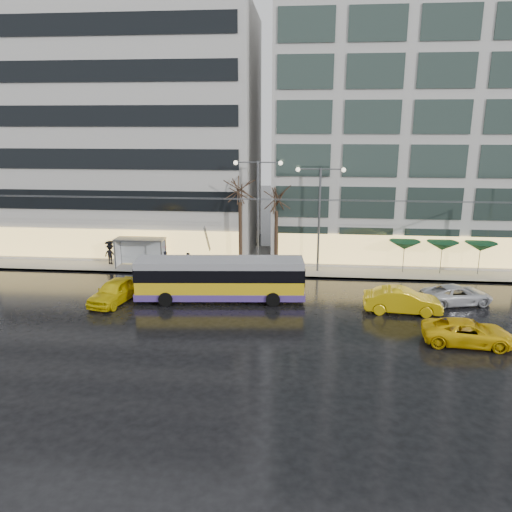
# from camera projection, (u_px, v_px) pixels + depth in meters

# --- Properties ---
(ground) EXTENTS (140.00, 140.00, 0.00)m
(ground) POSITION_uv_depth(u_px,v_px,m) (212.00, 318.00, 31.94)
(ground) COLOR black
(ground) RESTS_ON ground
(sidewalk) EXTENTS (80.00, 10.00, 0.15)m
(sidewalk) POSITION_uv_depth(u_px,v_px,m) (261.00, 260.00, 45.21)
(sidewalk) COLOR gray
(sidewalk) RESTS_ON ground
(kerb) EXTENTS (80.00, 0.10, 0.15)m
(kerb) POSITION_uv_depth(u_px,v_px,m) (256.00, 276.00, 40.45)
(kerb) COLOR slate
(kerb) RESTS_ON ground
(building_left) EXTENTS (34.00, 14.00, 22.00)m
(building_left) POSITION_uv_depth(u_px,v_px,m) (82.00, 133.00, 48.77)
(building_left) COLOR #BCB9B4
(building_left) RESTS_ON sidewalk
(building_right) EXTENTS (32.00, 14.00, 25.00)m
(building_right) POSITION_uv_depth(u_px,v_px,m) (452.00, 117.00, 45.25)
(building_right) COLOR #BCB9B4
(building_right) RESTS_ON sidewalk
(trolleybus) EXTENTS (11.81, 4.82, 5.40)m
(trolleybus) POSITION_uv_depth(u_px,v_px,m) (220.00, 280.00, 34.81)
(trolleybus) COLOR gold
(trolleybus) RESTS_ON ground
(catenary) EXTENTS (42.24, 5.12, 7.00)m
(catenary) POSITION_uv_depth(u_px,v_px,m) (242.00, 228.00, 38.39)
(catenary) COLOR #595B60
(catenary) RESTS_ON ground
(bus_shelter) EXTENTS (4.20, 1.60, 2.51)m
(bus_shelter) POSITION_uv_depth(u_px,v_px,m) (137.00, 246.00, 42.47)
(bus_shelter) COLOR #595B60
(bus_shelter) RESTS_ON sidewalk
(street_lamp_near) EXTENTS (3.96, 0.36, 9.03)m
(street_lamp_near) POSITION_uv_depth(u_px,v_px,m) (258.00, 200.00, 40.60)
(street_lamp_near) COLOR #595B60
(street_lamp_near) RESTS_ON sidewalk
(street_lamp_far) EXTENTS (3.96, 0.36, 8.53)m
(street_lamp_far) POSITION_uv_depth(u_px,v_px,m) (320.00, 205.00, 40.23)
(street_lamp_far) COLOR #595B60
(street_lamp_far) RESTS_ON sidewalk
(tree_a) EXTENTS (3.20, 3.20, 8.40)m
(tree_a) POSITION_uv_depth(u_px,v_px,m) (240.00, 186.00, 40.65)
(tree_a) COLOR black
(tree_a) RESTS_ON sidewalk
(tree_b) EXTENTS (3.20, 3.20, 7.70)m
(tree_b) POSITION_uv_depth(u_px,v_px,m) (277.00, 195.00, 40.75)
(tree_b) COLOR black
(tree_b) RESTS_ON sidewalk
(parasol_a) EXTENTS (2.50, 2.50, 2.65)m
(parasol_a) POSITION_uv_depth(u_px,v_px,m) (405.00, 245.00, 40.64)
(parasol_a) COLOR #595B60
(parasol_a) RESTS_ON sidewalk
(parasol_b) EXTENTS (2.50, 2.50, 2.65)m
(parasol_b) POSITION_uv_depth(u_px,v_px,m) (442.00, 246.00, 40.37)
(parasol_b) COLOR #595B60
(parasol_b) RESTS_ON sidewalk
(parasol_c) EXTENTS (2.50, 2.50, 2.65)m
(parasol_c) POSITION_uv_depth(u_px,v_px,m) (481.00, 247.00, 40.10)
(parasol_c) COLOR #595B60
(parasol_c) RESTS_ON sidewalk
(taxi_a) EXTENTS (2.95, 5.08, 1.63)m
(taxi_a) POSITION_uv_depth(u_px,v_px,m) (115.00, 291.00, 34.56)
(taxi_a) COLOR yellow
(taxi_a) RESTS_ON ground
(taxi_b) EXTENTS (5.08, 2.04, 1.64)m
(taxi_b) POSITION_uv_depth(u_px,v_px,m) (402.00, 301.00, 32.68)
(taxi_b) COLOR gold
(taxi_b) RESTS_ON ground
(taxi_c) EXTENTS (5.19, 2.77, 1.39)m
(taxi_c) POSITION_uv_depth(u_px,v_px,m) (468.00, 332.00, 28.02)
(taxi_c) COLOR yellow
(taxi_c) RESTS_ON ground
(sedan_silver) EXTENTS (5.18, 3.30, 1.33)m
(sedan_silver) POSITION_uv_depth(u_px,v_px,m) (457.00, 295.00, 34.29)
(sedan_silver) COLOR silver
(sedan_silver) RESTS_ON ground
(pedestrian_a) EXTENTS (1.08, 1.10, 2.19)m
(pedestrian_a) POSITION_uv_depth(u_px,v_px,m) (165.00, 255.00, 41.07)
(pedestrian_a) COLOR black
(pedestrian_a) RESTS_ON sidewalk
(pedestrian_b) EXTENTS (0.83, 0.70, 1.51)m
(pedestrian_b) POSITION_uv_depth(u_px,v_px,m) (188.00, 261.00, 41.60)
(pedestrian_b) COLOR black
(pedestrian_b) RESTS_ON sidewalk
(pedestrian_c) EXTENTS (1.31, 1.01, 2.11)m
(pedestrian_c) POSITION_uv_depth(u_px,v_px,m) (110.00, 252.00, 43.33)
(pedestrian_c) COLOR black
(pedestrian_c) RESTS_ON sidewalk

